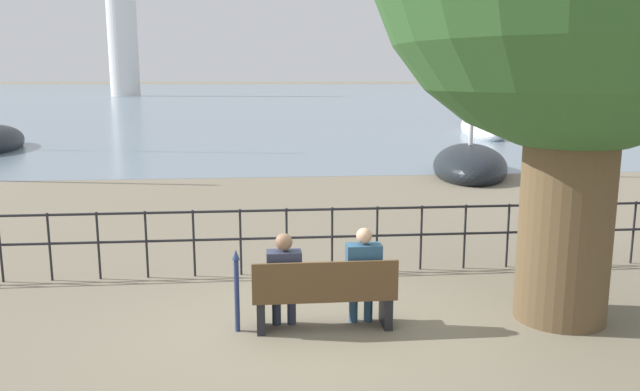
# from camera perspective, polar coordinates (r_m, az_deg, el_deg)

# --- Properties ---
(ground_plane) EXTENTS (1000.00, 1000.00, 0.00)m
(ground_plane) POSITION_cam_1_polar(r_m,az_deg,el_deg) (7.88, 0.36, -11.95)
(ground_plane) COLOR #7A705B
(harbor_water) EXTENTS (600.00, 300.00, 0.01)m
(harbor_water) POSITION_cam_1_polar(r_m,az_deg,el_deg) (169.18, -5.37, 9.63)
(harbor_water) COLOR slate
(harbor_water) RESTS_ON ground_plane
(park_bench) EXTENTS (1.75, 0.45, 0.90)m
(park_bench) POSITION_cam_1_polar(r_m,az_deg,el_deg) (7.66, 0.41, -9.16)
(park_bench) COLOR brown
(park_bench) RESTS_ON ground_plane
(seated_person_left) EXTENTS (0.42, 0.35, 1.21)m
(seated_person_left) POSITION_cam_1_polar(r_m,az_deg,el_deg) (7.63, -3.30, -7.39)
(seated_person_left) COLOR #2D3347
(seated_person_left) RESTS_ON ground_plane
(seated_person_right) EXTENTS (0.42, 0.35, 1.26)m
(seated_person_right) POSITION_cam_1_polar(r_m,az_deg,el_deg) (7.72, 3.97, -7.04)
(seated_person_right) COLOR navy
(seated_person_right) RESTS_ON ground_plane
(promenade_railing) EXTENTS (15.06, 0.04, 1.05)m
(promenade_railing) POSITION_cam_1_polar(r_m,az_deg,el_deg) (9.76, -0.97, -3.18)
(promenade_railing) COLOR black
(promenade_railing) RESTS_ON ground_plane
(closed_umbrella) EXTENTS (0.09, 0.09, 1.03)m
(closed_umbrella) POSITION_cam_1_polar(r_m,az_deg,el_deg) (7.64, -7.63, -8.21)
(closed_umbrella) COLOR navy
(closed_umbrella) RESTS_ON ground_plane
(sailboat_0) EXTENTS (3.11, 8.08, 11.09)m
(sailboat_0) POSITION_cam_1_polar(r_m,az_deg,el_deg) (34.99, 14.59, 5.99)
(sailboat_0) COLOR white
(sailboat_0) RESTS_ON ground_plane
(sailboat_1) EXTENTS (3.65, 5.70, 11.98)m
(sailboat_1) POSITION_cam_1_polar(r_m,az_deg,el_deg) (20.46, 13.52, 2.86)
(sailboat_1) COLOR black
(sailboat_1) RESTS_ON ground_plane
(harbor_lighthouse) EXTENTS (4.86, 4.86, 26.31)m
(harbor_lighthouse) POSITION_cam_1_polar(r_m,az_deg,el_deg) (112.87, -17.67, 14.89)
(harbor_lighthouse) COLOR white
(harbor_lighthouse) RESTS_ON ground_plane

